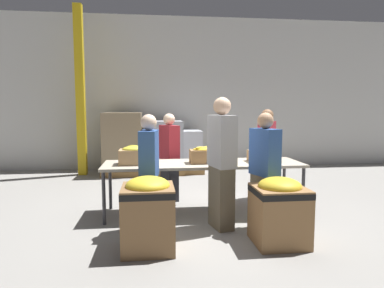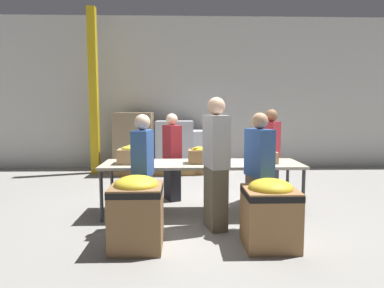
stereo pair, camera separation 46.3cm
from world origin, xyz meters
The scene contains 17 objects.
ground_plane centered at (0.00, 0.00, 0.00)m, with size 30.00×30.00×0.00m, color gray.
wall_back centered at (0.00, 4.15, 2.00)m, with size 16.00×0.08×4.00m.
sorting_table centered at (0.00, 0.00, 0.74)m, with size 2.99×0.85×0.78m.
banana_box_0 centered at (-1.01, -0.03, 0.92)m, with size 0.47×0.33×0.28m.
banana_box_1 centered at (0.02, -0.04, 0.91)m, with size 0.45×0.28×0.26m.
banana_box_2 centered at (0.92, -0.01, 0.89)m, with size 0.40×0.33×0.24m.
volunteer_0 centered at (-0.47, 0.79, 0.75)m, with size 0.35×0.45×1.51m.
volunteer_1 centered at (-0.81, -0.71, 0.76)m, with size 0.26×0.43×1.53m.
volunteer_2 centered at (0.15, -0.66, 0.87)m, with size 0.33×0.51×1.75m.
volunteer_3 centered at (0.68, -0.82, 0.77)m, with size 0.33×0.46×1.55m.
volunteer_4 centered at (1.22, 0.67, 0.79)m, with size 0.41×0.47×1.59m.
donation_bin_0 centered at (-0.82, -1.28, 0.45)m, with size 0.59×0.59×0.85m.
donation_bin_1 centered at (0.72, -1.28, 0.42)m, with size 0.60×0.60×0.80m.
support_pillar centered at (-2.44, 3.36, 2.00)m, with size 0.20×0.20×4.00m.
pallet_stack_0 centered at (-0.01, 3.46, 0.51)m, with size 1.00×1.00×1.05m.
pallet_stack_1 centered at (-1.47, 3.33, 0.74)m, with size 0.99×0.99×1.50m.
pallet_stack_2 centered at (-0.48, 3.37, 0.63)m, with size 0.98×0.98×1.29m.
Camera 2 is at (-0.30, -5.10, 1.61)m, focal length 32.00 mm.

